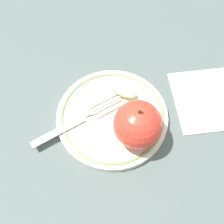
% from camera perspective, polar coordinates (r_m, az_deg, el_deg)
% --- Properties ---
extents(ground_plane, '(2.00, 2.00, 0.00)m').
position_cam_1_polar(ground_plane, '(0.56, -1.09, -1.24)').
color(ground_plane, '#4A5652').
extents(plate, '(0.20, 0.20, 0.02)m').
position_cam_1_polar(plate, '(0.55, -0.00, -1.36)').
color(plate, beige).
rests_on(plate, ground_plane).
extents(apple_red_whole, '(0.08, 0.08, 0.09)m').
position_cam_1_polar(apple_red_whole, '(0.50, 4.70, -2.29)').
color(apple_red_whole, red).
rests_on(apple_red_whole, plate).
extents(apple_slice_front, '(0.06, 0.05, 0.02)m').
position_cam_1_polar(apple_slice_front, '(0.57, 1.88, 4.06)').
color(apple_slice_front, beige).
rests_on(apple_slice_front, plate).
extents(fork, '(0.16, 0.12, 0.00)m').
position_cam_1_polar(fork, '(0.54, -6.56, -1.80)').
color(fork, silver).
rests_on(fork, plate).
extents(napkin_folded, '(0.16, 0.16, 0.01)m').
position_cam_1_polar(napkin_folded, '(0.61, 17.51, 2.31)').
color(napkin_folded, silver).
rests_on(napkin_folded, ground_plane).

